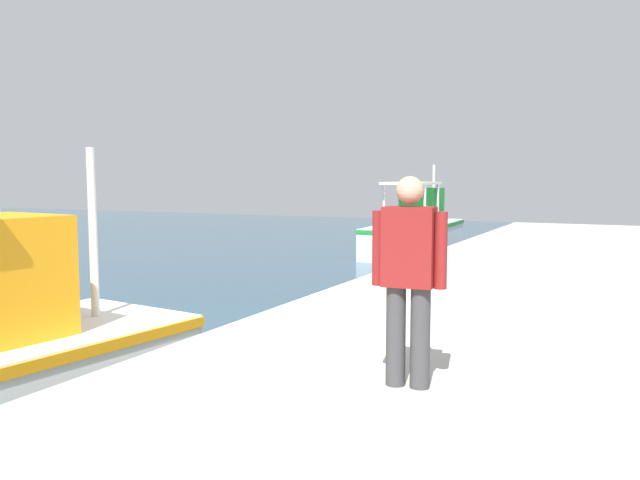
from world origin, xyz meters
The scene contains 3 objects.
fishing_boat_third centered at (13.35, 2.42, 0.72)m, with size 6.20×2.15×2.96m.
fisherman_standing centered at (-2.47, -2.58, 1.73)m, with size 0.28×0.60×1.70m.
mooring_bollard_second centered at (4.05, -0.45, 0.99)m, with size 0.24×0.24×0.38m, color #333338.
Camera 1 is at (-7.35, -4.20, 2.48)m, focal length 36.27 mm.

